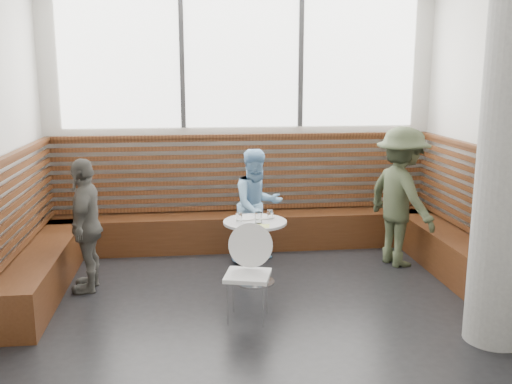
{
  "coord_description": "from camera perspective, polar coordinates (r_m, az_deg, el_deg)",
  "views": [
    {
      "loc": [
        -0.7,
        -4.84,
        2.24
      ],
      "look_at": [
        0.0,
        1.0,
        1.0
      ],
      "focal_mm": 40.0,
      "sensor_mm": 36.0,
      "label": 1
    }
  ],
  "objects": [
    {
      "name": "room",
      "position": [
        4.93,
        1.38,
        4.47
      ],
      "size": [
        5.0,
        5.0,
        3.2
      ],
      "color": "silver",
      "rests_on": "ground"
    },
    {
      "name": "booth",
      "position": [
        6.9,
        -0.77,
        -3.5
      ],
      "size": [
        5.0,
        2.5,
        1.44
      ],
      "color": "#422210",
      "rests_on": "ground"
    },
    {
      "name": "concrete_column",
      "position": [
        4.99,
        24.04,
        3.5
      ],
      "size": [
        0.5,
        0.5,
        3.2
      ],
      "primitive_type": "cylinder",
      "color": "gray",
      "rests_on": "ground"
    },
    {
      "name": "cafe_table",
      "position": [
        6.1,
        -0.1,
        -4.7
      ],
      "size": [
        0.67,
        0.67,
        0.69
      ],
      "color": "silver",
      "rests_on": "ground"
    },
    {
      "name": "cafe_chair",
      "position": [
        5.27,
        -0.92,
        -7.27
      ],
      "size": [
        0.42,
        0.41,
        0.87
      ],
      "rotation": [
        0.0,
        0.0,
        -0.26
      ],
      "color": "white",
      "rests_on": "ground"
    },
    {
      "name": "adult_man",
      "position": [
        6.84,
        14.3,
        -0.48
      ],
      "size": [
        0.9,
        1.19,
        1.63
      ],
      "primitive_type": "imported",
      "rotation": [
        0.0,
        0.0,
        1.88
      ],
      "color": "#424C33",
      "rests_on": "ground"
    },
    {
      "name": "child_back",
      "position": [
        6.78,
        0.11,
        -1.39
      ],
      "size": [
        0.8,
        0.72,
        1.36
      ],
      "primitive_type": "imported",
      "rotation": [
        0.0,
        0.0,
        0.37
      ],
      "color": "#89BEED",
      "rests_on": "ground"
    },
    {
      "name": "child_left",
      "position": [
        6.13,
        -16.61,
        -3.18
      ],
      "size": [
        0.37,
        0.83,
        1.39
      ],
      "primitive_type": "imported",
      "rotation": [
        0.0,
        0.0,
        -1.6
      ],
      "color": "#5C5A53",
      "rests_on": "ground"
    },
    {
      "name": "plate_near",
      "position": [
        6.12,
        -1.09,
        -2.65
      ],
      "size": [
        0.2,
        0.2,
        0.01
      ],
      "primitive_type": "cylinder",
      "color": "white",
      "rests_on": "cafe_table"
    },
    {
      "name": "plate_far",
      "position": [
        6.18,
        0.91,
        -2.5
      ],
      "size": [
        0.21,
        0.21,
        0.01
      ],
      "primitive_type": "cylinder",
      "color": "white",
      "rests_on": "cafe_table"
    },
    {
      "name": "glass_left",
      "position": [
        5.98,
        -1.7,
        -2.56
      ],
      "size": [
        0.07,
        0.07,
        0.1
      ],
      "primitive_type": "cylinder",
      "color": "white",
      "rests_on": "cafe_table"
    },
    {
      "name": "glass_mid",
      "position": [
        5.94,
        0.25,
        -2.58
      ],
      "size": [
        0.08,
        0.08,
        0.12
      ],
      "primitive_type": "cylinder",
      "color": "white",
      "rests_on": "cafe_table"
    },
    {
      "name": "glass_right",
      "position": [
        6.11,
        1.42,
        -2.26
      ],
      "size": [
        0.06,
        0.06,
        0.1
      ],
      "primitive_type": "cylinder",
      "color": "white",
      "rests_on": "cafe_table"
    },
    {
      "name": "menu_card",
      "position": [
        5.85,
        0.32,
        -3.41
      ],
      "size": [
        0.23,
        0.18,
        0.0
      ],
      "primitive_type": "cube",
      "rotation": [
        0.0,
        0.0,
        -0.17
      ],
      "color": "#A5C64C",
      "rests_on": "cafe_table"
    }
  ]
}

